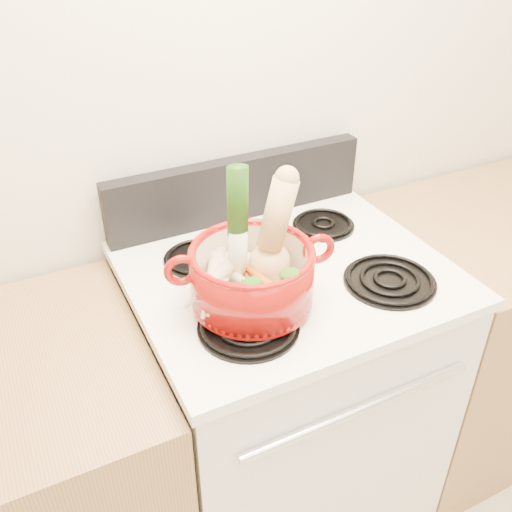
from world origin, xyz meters
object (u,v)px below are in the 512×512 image
stove_body (283,404)px  squash (270,232)px  leek (237,225)px  dutch_oven (252,276)px

stove_body → squash: size_ratio=3.69×
stove_body → squash: 0.67m
stove_body → leek: (-0.16, -0.05, 0.69)m
stove_body → leek: size_ratio=3.06×
squash → leek: bearing=160.8°
leek → dutch_oven: bearing=-64.0°
leek → stove_body: bearing=28.7°
squash → leek: leek is taller
dutch_oven → squash: (0.06, 0.03, 0.08)m
stove_body → dutch_oven: size_ratio=3.37×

